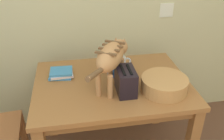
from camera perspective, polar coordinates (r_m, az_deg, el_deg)
dining_table at (r=1.87m, az=0.00°, el=-5.32°), size 1.11×0.80×0.75m
cat at (r=1.68m, az=-0.07°, el=3.06°), size 0.35×0.59×0.32m
saucer_bowl at (r=1.93m, az=1.74°, el=0.06°), size 0.19×0.19×0.04m
coffee_mug at (r=1.90m, az=1.86°, el=1.74°), size 0.14×0.09×0.09m
magazine at (r=1.87m, az=11.82°, el=-2.41°), size 0.27×0.22×0.01m
book_stack at (r=1.91m, az=-11.48°, el=-0.74°), size 0.18×0.16×0.05m
wicker_basket at (r=1.74m, az=11.80°, el=-3.17°), size 0.31×0.31×0.10m
toaster at (r=1.67m, az=3.14°, el=-2.52°), size 0.12×0.20×0.18m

